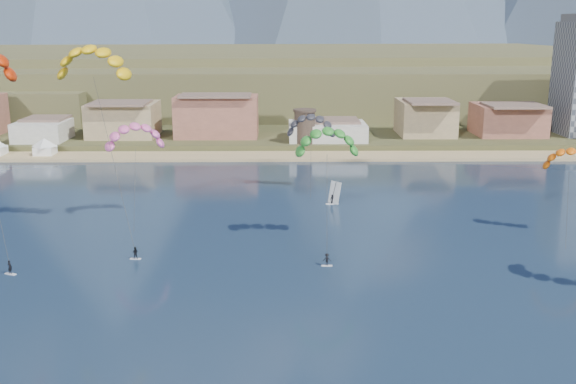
% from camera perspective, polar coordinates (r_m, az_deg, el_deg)
% --- Properties ---
extents(beach, '(2200.00, 12.00, 0.90)m').
position_cam_1_polar(beach, '(160.56, -0.26, 3.13)').
color(beach, tan).
rests_on(beach, ground).
extents(land, '(2200.00, 900.00, 4.00)m').
position_cam_1_polar(land, '(612.33, -0.50, 11.34)').
color(land, '#4D492A').
rests_on(land, ground).
extents(foothills, '(940.00, 210.00, 18.00)m').
position_cam_1_polar(foothills, '(285.81, 4.16, 9.78)').
color(foothills, brown).
rests_on(foothills, ground).
extents(town, '(400.00, 24.00, 12.00)m').
position_cam_1_polar(town, '(179.41, -13.26, 6.44)').
color(town, silver).
rests_on(town, ground).
extents(watchtower, '(5.82, 5.82, 8.60)m').
position_cam_1_polar(watchtower, '(167.49, 1.44, 5.72)').
color(watchtower, '#47382D').
rests_on(watchtower, ground).
extents(kitesurfer_yellow, '(14.13, 15.42, 30.42)m').
position_cam_1_polar(kitesurfer_yellow, '(101.61, -16.54, 11.05)').
color(kitesurfer_yellow, silver).
rests_on(kitesurfer_yellow, ground).
extents(kitesurfer_green, '(9.75, 12.45, 18.74)m').
position_cam_1_polar(kitesurfer_green, '(94.25, 3.41, 4.66)').
color(kitesurfer_green, silver).
rests_on(kitesurfer_green, ground).
extents(distant_kite_pink, '(10.60, 7.68, 17.90)m').
position_cam_1_polar(distant_kite_pink, '(108.76, -13.10, 5.09)').
color(distant_kite_pink, '#262626').
rests_on(distant_kite_pink, ground).
extents(distant_kite_dark, '(10.26, 6.69, 16.74)m').
position_cam_1_polar(distant_kite_dark, '(126.09, 2.01, 6.10)').
color(distant_kite_dark, '#262626').
rests_on(distant_kite_dark, ground).
extents(distant_kite_orange, '(8.52, 7.23, 15.24)m').
position_cam_1_polar(distant_kite_orange, '(107.44, 23.20, 2.89)').
color(distant_kite_orange, '#262626').
rests_on(distant_kite_orange, ground).
extents(windsurfer, '(2.34, 2.56, 4.08)m').
position_cam_1_polar(windsurfer, '(118.25, 3.93, -0.44)').
color(windsurfer, silver).
rests_on(windsurfer, ground).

